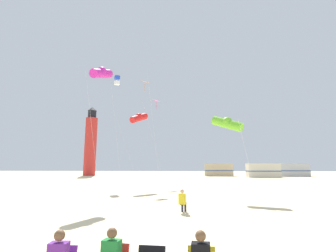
# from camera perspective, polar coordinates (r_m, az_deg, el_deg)

# --- Properties ---
(ground) EXTENTS (200.00, 200.00, 0.00)m
(ground) POSITION_cam_1_polar(r_m,az_deg,el_deg) (7.76, -5.64, -26.87)
(ground) COLOR beige
(kite_flyer_standing) EXTENTS (0.41, 0.55, 1.16)m
(kite_flyer_standing) POSITION_cam_1_polar(r_m,az_deg,el_deg) (12.74, 3.49, -17.16)
(kite_flyer_standing) COLOR yellow
(kite_flyer_standing) RESTS_ON ground
(kite_tube_scarlet) EXTENTS (3.23, 3.60, 8.21)m
(kite_tube_scarlet) POSITION_cam_1_polar(r_m,az_deg,el_deg) (26.35, -6.91, 1.98)
(kite_tube_scarlet) COLOR silver
(kite_tube_scarlet) RESTS_ON ground
(kite_tube_magenta) EXTENTS (1.70, 2.58, 10.22)m
(kite_tube_magenta) POSITION_cam_1_polar(r_m,az_deg,el_deg) (19.98, -15.49, 12.01)
(kite_tube_magenta) COLOR silver
(kite_tube_magenta) RESTS_ON ground
(kite_box_blue) EXTENTS (1.67, 1.54, 13.79)m
(kite_box_blue) POSITION_cam_1_polar(r_m,az_deg,el_deg) (32.16, -11.99, 10.52)
(kite_box_blue) COLOR silver
(kite_box_blue) RESTS_ON ground
(kite_diamond_orange) EXTENTS (2.38, 2.38, 12.21)m
(kite_diamond_orange) POSITION_cam_1_polar(r_m,az_deg,el_deg) (28.32, -5.30, 9.33)
(kite_diamond_orange) COLOR silver
(kite_diamond_orange) RESTS_ON ground
(kite_diamond_rainbow) EXTENTS (3.10, 2.35, 11.09)m
(kite_diamond_rainbow) POSITION_cam_1_polar(r_m,az_deg,el_deg) (31.92, -2.84, 5.19)
(kite_diamond_rainbow) COLOR silver
(kite_diamond_rainbow) RESTS_ON ground
(kite_tube_lime) EXTENTS (3.24, 3.01, 6.27)m
(kite_tube_lime) POSITION_cam_1_polar(r_m,az_deg,el_deg) (19.03, 13.89, 0.63)
(kite_tube_lime) COLOR silver
(kite_tube_lime) RESTS_ON ground
(lighthouse_distant) EXTENTS (2.80, 2.80, 16.80)m
(lighthouse_distant) POSITION_cam_1_polar(r_m,az_deg,el_deg) (61.48, -17.89, -3.82)
(lighthouse_distant) COLOR red
(lighthouse_distant) RESTS_ON ground
(rv_van_tan) EXTENTS (6.59, 2.78, 2.80)m
(rv_van_tan) POSITION_cam_1_polar(r_m,az_deg,el_deg) (57.65, 11.91, -10.15)
(rv_van_tan) COLOR #C6B28C
(rv_van_tan) RESTS_ON ground
(rv_van_cream) EXTENTS (6.51, 2.55, 2.80)m
(rv_van_cream) POSITION_cam_1_polar(r_m,az_deg,el_deg) (53.40, 21.63, -9.78)
(rv_van_cream) COLOR beige
(rv_van_cream) RESTS_ON ground
(rv_van_silver) EXTENTS (6.58, 2.77, 2.80)m
(rv_van_silver) POSITION_cam_1_polar(r_m,az_deg,el_deg) (60.69, 27.52, -9.26)
(rv_van_silver) COLOR #B7BABF
(rv_van_silver) RESTS_ON ground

